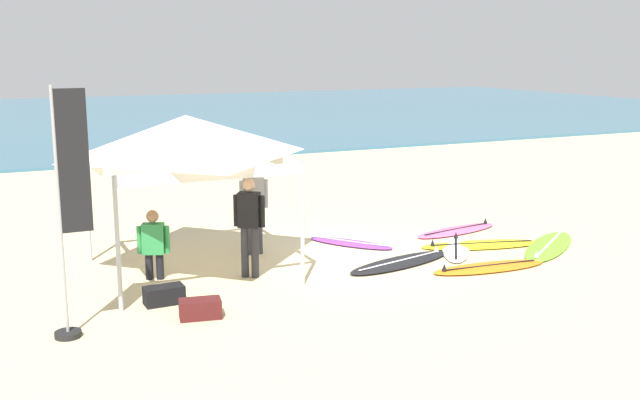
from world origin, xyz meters
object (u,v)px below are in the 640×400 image
object	(u,v)px
surfboard_pink	(457,230)
person_black	(249,221)
surfboard_lime	(549,246)
surfboard_orange	(489,267)
person_grey	(254,203)
gear_bag_near_tent	(200,309)
surfboard_white	(456,249)
surfboard_black	(400,262)
banner_flag	(69,224)
canopy_tent	(186,137)
gear_bag_by_pole	(164,295)
surfboard_purple	(350,243)
person_green	(153,242)
surfboard_yellow	(481,245)

from	to	relation	value
surfboard_pink	person_black	bearing A→B (deg)	-167.40
surfboard_lime	surfboard_orange	bearing A→B (deg)	-161.22
surfboard_lime	person_grey	world-z (taller)	person_grey
gear_bag_near_tent	surfboard_white	bearing A→B (deg)	14.73
surfboard_black	gear_bag_near_tent	bearing A→B (deg)	-164.52
banner_flag	canopy_tent	bearing A→B (deg)	44.98
banner_flag	gear_bag_by_pole	distance (m)	2.15
surfboard_pink	canopy_tent	bearing A→B (deg)	-175.89
surfboard_purple	surfboard_lime	size ratio (longest dim) A/B	0.70
surfboard_black	surfboard_white	size ratio (longest dim) A/B	1.32
person_green	banner_flag	world-z (taller)	banner_flag
surfboard_pink	surfboard_white	world-z (taller)	same
surfboard_purple	surfboard_lime	bearing A→B (deg)	-28.79
surfboard_orange	person_black	size ratio (longest dim) A/B	1.33
surfboard_black	surfboard_yellow	xyz separation A→B (m)	(2.10, 0.39, -0.00)
person_grey	gear_bag_near_tent	size ratio (longest dim) A/B	2.85
canopy_tent	surfboard_yellow	distance (m)	6.19
surfboard_purple	surfboard_lime	world-z (taller)	same
person_grey	person_black	bearing A→B (deg)	-113.38
surfboard_purple	surfboard_black	bearing A→B (deg)	-83.25
gear_bag_near_tent	gear_bag_by_pole	world-z (taller)	same
surfboard_white	banner_flag	size ratio (longest dim) A/B	0.55
person_grey	canopy_tent	bearing A→B (deg)	-155.91
surfboard_yellow	person_black	distance (m)	4.93
gear_bag_by_pole	surfboard_lime	bearing A→B (deg)	0.21
person_black	person_green	xyz separation A→B (m)	(-1.51, 0.58, -0.33)
surfboard_purple	banner_flag	xyz separation A→B (m)	(-5.61, -2.69, 1.54)
person_black	person_green	size ratio (longest dim) A/B	1.43
canopy_tent	banner_flag	distance (m)	3.24
surfboard_yellow	banner_flag	world-z (taller)	banner_flag
canopy_tent	surfboard_purple	xyz separation A→B (m)	(3.39, 0.47, -2.35)
surfboard_lime	gear_bag_by_pole	xyz separation A→B (m)	(-7.64, -0.03, 0.10)
surfboard_yellow	person_black	size ratio (longest dim) A/B	1.50
surfboard_pink	gear_bag_by_pole	world-z (taller)	gear_bag_by_pole
person_grey	gear_bag_near_tent	bearing A→B (deg)	-123.47
surfboard_yellow	person_grey	xyz separation A→B (m)	(-4.25, 1.39, 0.95)
surfboard_purple	gear_bag_near_tent	world-z (taller)	gear_bag_near_tent
surfboard_orange	person_green	bearing A→B (deg)	160.44
surfboard_pink	person_grey	bearing A→B (deg)	177.32
person_grey	person_black	xyz separation A→B (m)	(-0.58, -1.35, 0.00)
surfboard_black	surfboard_purple	bearing A→B (deg)	96.75
canopy_tent	surfboard_yellow	xyz separation A→B (m)	(5.68, -0.76, -2.35)
surfboard_purple	person_black	xyz separation A→B (m)	(-2.55, -1.18, 0.95)
gear_bag_by_pole	surfboard_yellow	bearing A→B (deg)	6.01
surfboard_lime	person_grey	xyz separation A→B (m)	(-5.39, 2.05, 0.95)
surfboard_white	canopy_tent	bearing A→B (deg)	170.72
canopy_tent	surfboard_orange	distance (m)	5.77
canopy_tent	surfboard_orange	world-z (taller)	canopy_tent
surfboard_black	surfboard_lime	distance (m)	3.24
surfboard_pink	surfboard_yellow	size ratio (longest dim) A/B	0.88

